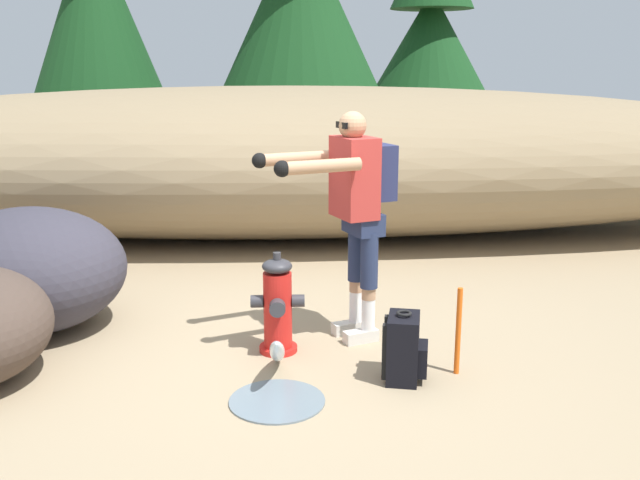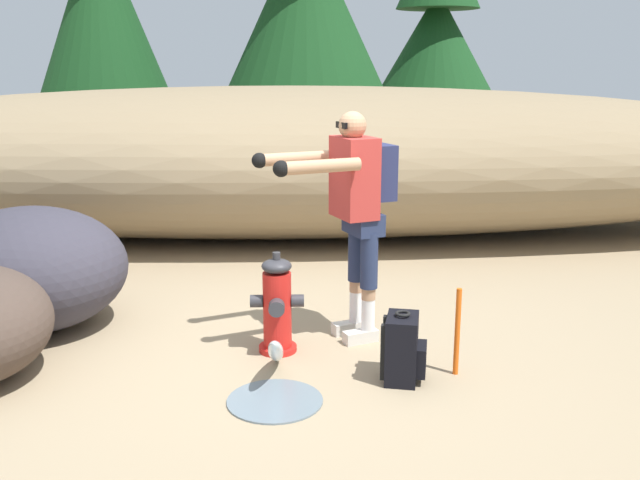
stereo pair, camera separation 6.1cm
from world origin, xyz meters
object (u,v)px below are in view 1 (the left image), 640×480
at_px(utility_worker, 355,198).
at_px(boulder_large, 29,270).
at_px(survey_stake, 458,331).
at_px(fire_hydrant, 278,307).
at_px(spare_backpack, 404,349).

xyz_separation_m(utility_worker, boulder_large, (-2.49, 0.32, -0.60)).
bearing_deg(survey_stake, utility_worker, 133.61).
bearing_deg(survey_stake, boulder_large, 162.50).
relative_size(fire_hydrant, utility_worker, 0.43).
relative_size(fire_hydrant, spare_backpack, 1.57).
xyz_separation_m(spare_backpack, survey_stake, (0.37, 0.08, 0.08)).
height_order(boulder_large, survey_stake, boulder_large).
bearing_deg(boulder_large, spare_backpack, -21.12).
relative_size(spare_backpack, survey_stake, 0.78).
xyz_separation_m(utility_worker, spare_backpack, (0.26, -0.74, -0.86)).
xyz_separation_m(fire_hydrant, boulder_large, (-1.92, 0.55, 0.14)).
distance_m(fire_hydrant, spare_backpack, 0.98).
bearing_deg(utility_worker, spare_backpack, 87.30).
bearing_deg(fire_hydrant, spare_backpack, -31.60).
bearing_deg(utility_worker, fire_hydrant, 0.44).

